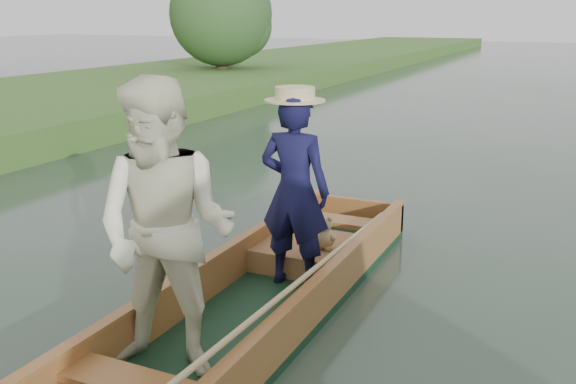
% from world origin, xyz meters
% --- Properties ---
extents(ground, '(120.00, 120.00, 0.00)m').
position_xyz_m(ground, '(0.00, 0.00, 0.00)').
color(ground, '#283D30').
rests_on(ground, ground).
extents(trees_far, '(22.98, 7.23, 4.62)m').
position_xyz_m(trees_far, '(0.35, 13.80, 2.56)').
color(trees_far, '#47331E').
rests_on(trees_far, ground).
extents(punt, '(1.21, 5.00, 2.09)m').
position_xyz_m(punt, '(-0.04, -0.36, 0.76)').
color(punt, '#13311C').
rests_on(punt, ground).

